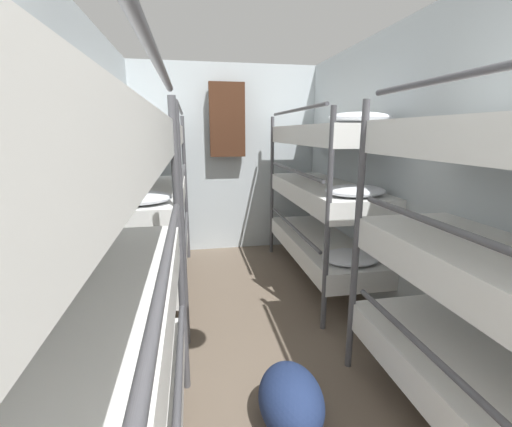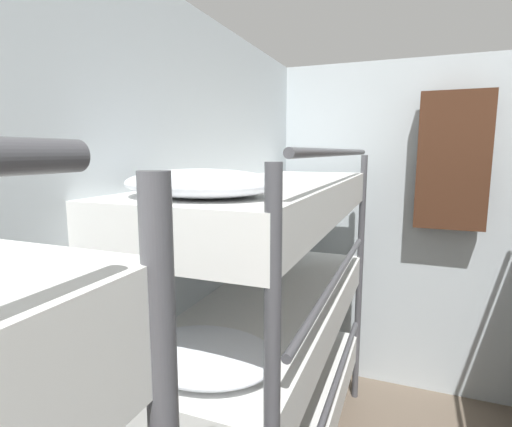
# 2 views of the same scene
# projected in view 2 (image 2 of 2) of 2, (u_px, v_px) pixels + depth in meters

# --- Properties ---
(wall_back) EXTENTS (2.49, 0.06, 2.42)m
(wall_back) POSITION_uv_depth(u_px,v_px,m) (445.00, 233.00, 2.84)
(wall_back) COLOR silver
(wall_back) RESTS_ON ground_plane
(bunk_stack_left_far) EXTENTS (0.66, 1.93, 1.80)m
(bunk_stack_left_far) POSITION_uv_depth(u_px,v_px,m) (271.00, 315.00, 1.99)
(bunk_stack_left_far) COLOR #4C4C51
(bunk_stack_left_far) RESTS_ON ground_plane
(hanging_coat) EXTENTS (0.44, 0.12, 0.90)m
(hanging_coat) POSITION_uv_depth(u_px,v_px,m) (453.00, 161.00, 2.63)
(hanging_coat) COLOR #472819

